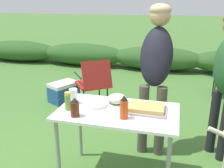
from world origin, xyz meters
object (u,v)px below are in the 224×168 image
at_px(folding_table, 117,118).
at_px(cooler_box, 64,92).
at_px(bbq_sauce_bottle, 75,108).
at_px(camp_chair_green_behind_table, 94,81).
at_px(mixing_bowl, 117,99).
at_px(relish_jar, 68,101).
at_px(plate_stack, 95,104).
at_px(paper_cup_stack, 73,96).
at_px(standing_person_in_navy_coat, 156,62).
at_px(food_tray, 146,108).
at_px(hot_sauce_bottle, 124,108).

distance_m(folding_table, cooler_box, 2.28).
bearing_deg(bbq_sauce_bottle, camp_chair_green_behind_table, 103.91).
height_order(mixing_bowl, cooler_box, mixing_bowl).
height_order(relish_jar, bbq_sauce_bottle, same).
bearing_deg(bbq_sauce_bottle, plate_stack, 70.47).
distance_m(paper_cup_stack, standing_person_in_navy_coat, 0.98).
height_order(mixing_bowl, bbq_sauce_bottle, bbq_sauce_bottle).
height_order(mixing_bowl, paper_cup_stack, paper_cup_stack).
relative_size(food_tray, plate_stack, 1.57).
bearing_deg(mixing_bowl, food_tray, -22.15).
distance_m(food_tray, camp_chair_green_behind_table, 1.86).
bearing_deg(cooler_box, plate_stack, -118.11).
relative_size(bbq_sauce_bottle, cooler_box, 0.30).
height_order(paper_cup_stack, standing_person_in_navy_coat, standing_person_in_navy_coat).
distance_m(mixing_bowl, camp_chair_green_behind_table, 1.61).
bearing_deg(hot_sauce_bottle, plate_stack, 148.73).
bearing_deg(standing_person_in_navy_coat, cooler_box, 148.72).
bearing_deg(hot_sauce_bottle, relish_jar, 175.50).
relative_size(folding_table, bbq_sauce_bottle, 6.42).
relative_size(plate_stack, mixing_bowl, 1.21).
relative_size(mixing_bowl, bbq_sauce_bottle, 1.13).
bearing_deg(cooler_box, relish_jar, -125.31).
relative_size(hot_sauce_bottle, relish_jar, 1.22).
bearing_deg(bbq_sauce_bottle, relish_jar, 136.21).
xyz_separation_m(mixing_bowl, paper_cup_stack, (-0.41, -0.12, 0.03)).
bearing_deg(bbq_sauce_bottle, paper_cup_stack, 115.40).
distance_m(paper_cup_stack, bbq_sauce_bottle, 0.30).
bearing_deg(plate_stack, camp_chair_green_behind_table, 109.42).
relative_size(paper_cup_stack, cooler_box, 0.26).
xyz_separation_m(food_tray, camp_chair_green_behind_table, (-1.03, 1.52, -0.30)).
bearing_deg(camp_chair_green_behind_table, plate_stack, -107.76).
bearing_deg(plate_stack, paper_cup_stack, 179.51).
height_order(relish_jar, standing_person_in_navy_coat, standing_person_in_navy_coat).
bearing_deg(camp_chair_green_behind_table, food_tray, -93.22).
xyz_separation_m(plate_stack, hot_sauce_bottle, (0.32, -0.20, 0.09)).
relative_size(mixing_bowl, relish_jar, 1.13).
bearing_deg(cooler_box, mixing_bowl, -111.88).
bearing_deg(hot_sauce_bottle, cooler_box, 128.23).
xyz_separation_m(folding_table, hot_sauce_bottle, (0.09, -0.14, 0.18)).
bearing_deg(paper_cup_stack, mixing_bowl, 15.83).
bearing_deg(mixing_bowl, folding_table, -75.67).
bearing_deg(plate_stack, cooler_box, 124.50).
height_order(plate_stack, cooler_box, plate_stack).
height_order(plate_stack, camp_chair_green_behind_table, camp_chair_green_behind_table).
xyz_separation_m(food_tray, hot_sauce_bottle, (-0.17, -0.19, 0.07)).
bearing_deg(mixing_bowl, camp_chair_green_behind_table, 117.41).
distance_m(food_tray, paper_cup_stack, 0.71).
height_order(standing_person_in_navy_coat, cooler_box, standing_person_in_navy_coat).
distance_m(folding_table, mixing_bowl, 0.22).
height_order(food_tray, hot_sauce_bottle, hot_sauce_bottle).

